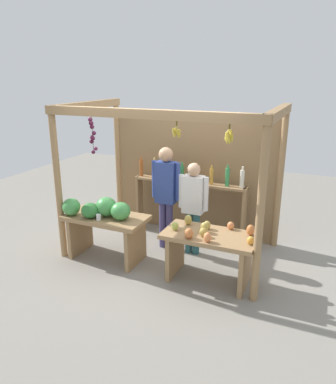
{
  "coord_description": "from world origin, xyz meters",
  "views": [
    {
      "loc": [
        2.12,
        -4.99,
        2.72
      ],
      "look_at": [
        0.0,
        -0.17,
        1.05
      ],
      "focal_mm": 34.35,
      "sensor_mm": 36.0,
      "label": 1
    }
  ],
  "objects": [
    {
      "name": "market_stall",
      "position": [
        -0.0,
        0.4,
        1.35
      ],
      "size": [
        3.1,
        1.83,
        2.33
      ],
      "color": "#99754C",
      "rests_on": "ground"
    },
    {
      "name": "vendor_man",
      "position": [
        -0.14,
        0.07,
        1.01
      ],
      "size": [
        0.48,
        0.23,
        1.68
      ],
      "rotation": [
        0.0,
        0.0,
        -0.15
      ],
      "color": "#423C6F",
      "rests_on": "ground"
    },
    {
      "name": "fruit_counter_right",
      "position": [
        0.82,
        -0.64,
        0.54
      ],
      "size": [
        1.25,
        0.64,
        0.85
      ],
      "color": "#99754C",
      "rests_on": "ground"
    },
    {
      "name": "vendor_woman",
      "position": [
        0.33,
        0.05,
        0.88
      ],
      "size": [
        0.48,
        0.2,
        1.48
      ],
      "rotation": [
        0.0,
        0.0,
        0.02
      ],
      "color": "#27595C",
      "rests_on": "ground"
    },
    {
      "name": "ground_plane",
      "position": [
        0.0,
        0.0,
        0.0
      ],
      "size": [
        12.0,
        12.0,
        0.0
      ],
      "primitive_type": "plane",
      "color": "gray",
      "rests_on": "ground"
    },
    {
      "name": "bottle_shelf_unit",
      "position": [
        0.03,
        0.64,
        0.82
      ],
      "size": [
        1.99,
        0.22,
        1.36
      ],
      "color": "#99754C",
      "rests_on": "ground"
    },
    {
      "name": "fruit_counter_left",
      "position": [
        -0.85,
        -0.68,
        0.66
      ],
      "size": [
        1.3,
        0.68,
        0.99
      ],
      "color": "#99754C",
      "rests_on": "ground"
    }
  ]
}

